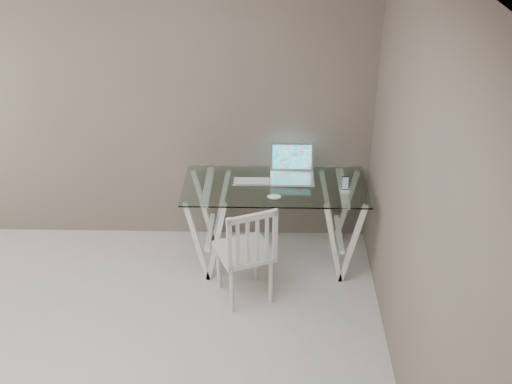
% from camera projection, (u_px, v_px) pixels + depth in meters
% --- Properties ---
extents(room, '(4.50, 4.52, 2.71)m').
position_uv_depth(room, '(32.00, 187.00, 3.21)').
color(room, '#B8B5B0').
rests_on(room, ground).
extents(desk, '(1.50, 0.70, 0.75)m').
position_uv_depth(desk, '(275.00, 223.00, 5.41)').
color(desk, silver).
rests_on(desk, ground).
extents(chair, '(0.52, 0.52, 0.87)m').
position_uv_depth(chair, '(247.00, 250.00, 4.88)').
color(chair, silver).
rests_on(chair, ground).
extents(laptop, '(0.36, 0.31, 0.25)m').
position_uv_depth(laptop, '(292.00, 169.00, 5.34)').
color(laptop, silver).
rests_on(laptop, desk).
extents(keyboard, '(0.31, 0.13, 0.01)m').
position_uv_depth(keyboard, '(252.00, 181.00, 5.27)').
color(keyboard, silver).
rests_on(keyboard, desk).
extents(mouse, '(0.11, 0.07, 0.04)m').
position_uv_depth(mouse, '(274.00, 197.00, 5.03)').
color(mouse, white).
rests_on(mouse, desk).
extents(phone_dock, '(0.07, 0.07, 0.13)m').
position_uv_depth(phone_dock, '(345.00, 187.00, 5.12)').
color(phone_dock, white).
rests_on(phone_dock, desk).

